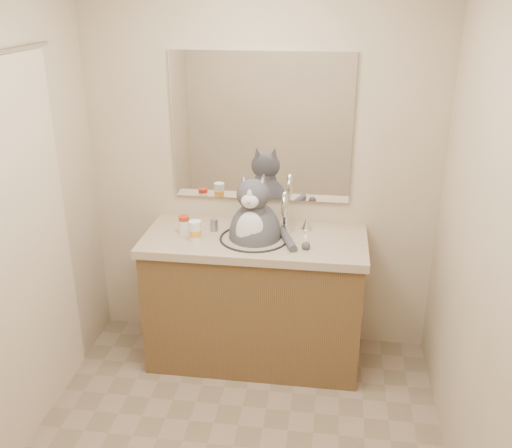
{
  "coord_description": "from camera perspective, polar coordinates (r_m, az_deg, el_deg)",
  "views": [
    {
      "loc": [
        0.44,
        -2.13,
        2.22
      ],
      "look_at": [
        0.05,
        0.65,
        1.07
      ],
      "focal_mm": 40.0,
      "sensor_mm": 36.0,
      "label": 1
    }
  ],
  "objects": [
    {
      "name": "vanity",
      "position": [
        3.6,
        -0.13,
        -7.27
      ],
      "size": [
        1.34,
        0.59,
        1.12
      ],
      "color": "brown",
      "rests_on": "ground"
    },
    {
      "name": "room",
      "position": [
        2.4,
        -3.41,
        -2.85
      ],
      "size": [
        2.22,
        2.52,
        2.42
      ],
      "color": "gray",
      "rests_on": "ground"
    },
    {
      "name": "mirror",
      "position": [
        3.48,
        0.48,
        9.56
      ],
      "size": [
        1.1,
        0.02,
        0.9
      ],
      "primitive_type": "cube",
      "color": "white",
      "rests_on": "room"
    },
    {
      "name": "shower_curtain",
      "position": [
        2.94,
        -23.51,
        -3.57
      ],
      "size": [
        0.02,
        1.3,
        1.93
      ],
      "color": "beige",
      "rests_on": "ground"
    },
    {
      "name": "pill_bottle_orange",
      "position": [
        3.36,
        -6.09,
        -0.73
      ],
      "size": [
        0.07,
        0.07,
        0.12
      ],
      "rotation": [
        0.0,
        0.0,
        -0.03
      ],
      "color": "white",
      "rests_on": "vanity"
    },
    {
      "name": "cat",
      "position": [
        3.4,
        -0.12,
        -0.69
      ],
      "size": [
        0.44,
        0.39,
        0.63
      ],
      "rotation": [
        0.0,
        0.0,
        -0.1
      ],
      "color": "#434348",
      "rests_on": "vanity"
    },
    {
      "name": "grey_canister",
      "position": [
        3.5,
        -4.21,
        -0.1
      ],
      "size": [
        0.06,
        0.06,
        0.08
      ],
      "rotation": [
        0.0,
        0.0,
        0.19
      ],
      "color": "gray",
      "rests_on": "vanity"
    },
    {
      "name": "pill_bottle_redcap",
      "position": [
        3.47,
        -7.2,
        -0.06
      ],
      "size": [
        0.07,
        0.07,
        0.11
      ],
      "rotation": [
        0.0,
        0.0,
        0.16
      ],
      "color": "white",
      "rests_on": "vanity"
    }
  ]
}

